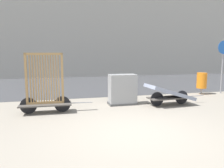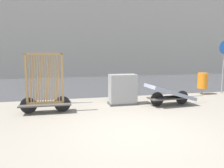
# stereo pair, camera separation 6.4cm
# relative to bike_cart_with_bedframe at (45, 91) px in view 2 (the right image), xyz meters

# --- Properties ---
(ground_plane) EXTENTS (60.00, 60.00, 0.00)m
(ground_plane) POSITION_rel_bike_cart_with_bedframe_xyz_m (2.18, -2.39, -0.70)
(ground_plane) COLOR gray
(road_strip) EXTENTS (56.00, 8.68, 0.01)m
(road_strip) POSITION_rel_bike_cart_with_bedframe_xyz_m (2.18, 6.36, -0.69)
(road_strip) COLOR #424244
(road_strip) RESTS_ON ground_plane
(building_facade) EXTENTS (48.00, 4.00, 12.30)m
(building_facade) POSITION_rel_bike_cart_with_bedframe_xyz_m (2.18, 12.70, 5.45)
(building_facade) COLOR #B2ADA3
(building_facade) RESTS_ON ground_plane
(bike_cart_with_bedframe) EXTENTS (2.32, 0.64, 1.92)m
(bike_cart_with_bedframe) POSITION_rel_bike_cart_with_bedframe_xyz_m (0.00, 0.00, 0.00)
(bike_cart_with_bedframe) COLOR #4C4742
(bike_cart_with_bedframe) RESTS_ON ground_plane
(bike_cart_with_mattress) EXTENTS (2.39, 0.98, 0.81)m
(bike_cart_with_mattress) POSITION_rel_bike_cart_with_bedframe_xyz_m (4.38, 0.00, -0.26)
(bike_cart_with_mattress) COLOR #4C4742
(bike_cart_with_mattress) RESTS_ON ground_plane
(utility_cabinet) EXTENTS (1.06, 0.59, 1.13)m
(utility_cabinet) POSITION_rel_bike_cart_with_bedframe_xyz_m (2.73, 0.56, -0.18)
(utility_cabinet) COLOR #4C4C4C
(utility_cabinet) RESTS_ON ground_plane
(trash_bin) EXTENTS (0.46, 0.46, 1.01)m
(trash_bin) POSITION_rel_bike_cart_with_bedframe_xyz_m (6.94, 1.67, -0.06)
(trash_bin) COLOR gray
(trash_bin) RESTS_ON ground_plane
(sign_post) EXTENTS (0.63, 0.06, 2.55)m
(sign_post) POSITION_rel_bike_cart_with_bedframe_xyz_m (8.02, 1.66, 1.00)
(sign_post) COLOR gray
(sign_post) RESTS_ON ground_plane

